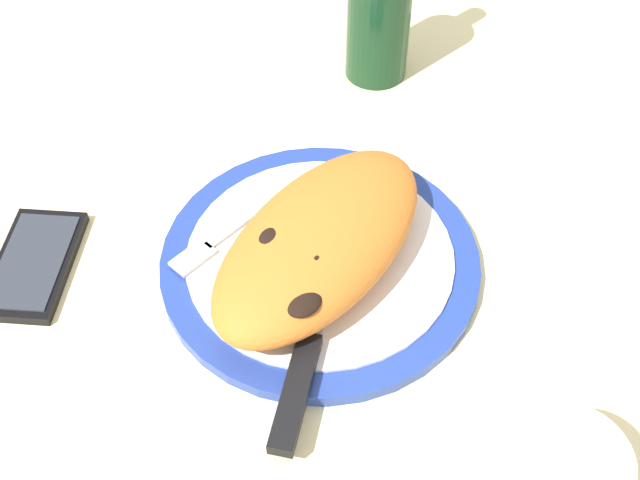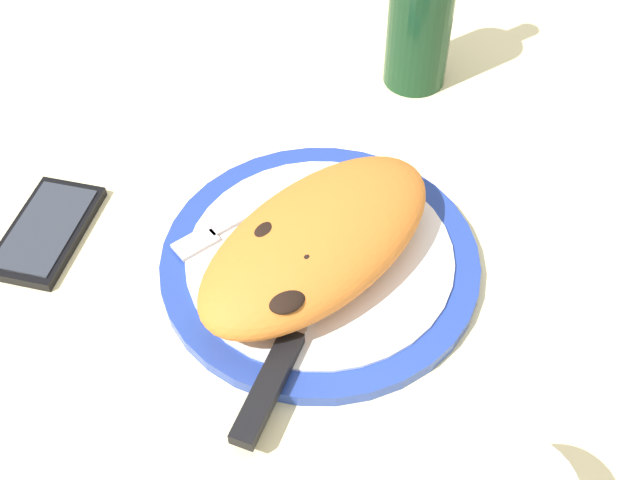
# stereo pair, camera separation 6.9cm
# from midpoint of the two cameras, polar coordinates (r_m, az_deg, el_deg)

# --- Properties ---
(ground_plane) EXTENTS (1.50, 1.50, 0.03)m
(ground_plane) POSITION_cam_midpoint_polar(r_m,az_deg,el_deg) (0.73, 2.71, -2.76)
(ground_plane) COLOR beige
(plate) EXTENTS (0.29, 0.29, 0.02)m
(plate) POSITION_cam_midpoint_polar(r_m,az_deg,el_deg) (0.71, 2.77, -1.64)
(plate) COLOR #233D99
(plate) RESTS_ON ground_plane
(calzone) EXTENTS (0.27, 0.16, 0.06)m
(calzone) POSITION_cam_midpoint_polar(r_m,az_deg,el_deg) (0.68, 2.77, -0.27)
(calzone) COLOR orange
(calzone) RESTS_ON plate
(fork) EXTENTS (0.17, 0.02, 0.00)m
(fork) POSITION_cam_midpoint_polar(r_m,az_deg,el_deg) (0.73, -3.24, 1.38)
(fork) COLOR silver
(fork) RESTS_ON plate
(knife) EXTENTS (0.22, 0.14, 0.01)m
(knife) POSITION_cam_midpoint_polar(r_m,az_deg,el_deg) (0.64, 0.49, -8.56)
(knife) COLOR silver
(knife) RESTS_ON plate
(smartphone) EXTENTS (0.14, 0.13, 0.01)m
(smartphone) POSITION_cam_midpoint_polar(r_m,az_deg,el_deg) (0.77, -16.81, 0.50)
(smartphone) COLOR black
(smartphone) RESTS_ON ground_plane
(wine_bottle) EXTENTS (0.07, 0.07, 0.24)m
(wine_bottle) POSITION_cam_midpoint_polar(r_m,az_deg,el_deg) (0.87, 9.74, 16.32)
(wine_bottle) COLOR #14381E
(wine_bottle) RESTS_ON ground_plane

